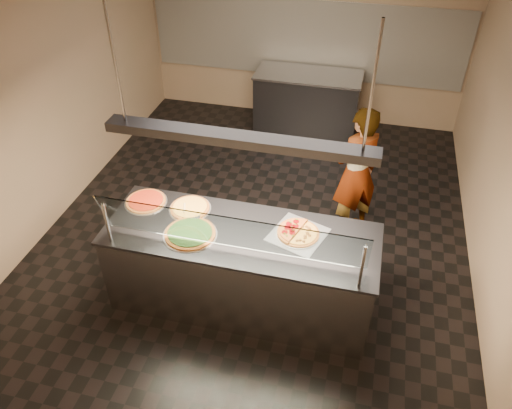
% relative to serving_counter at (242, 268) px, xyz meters
% --- Properties ---
extents(ground, '(5.00, 6.00, 0.02)m').
position_rel_serving_counter_xyz_m(ground, '(-0.12, 1.27, -0.48)').
color(ground, black).
rests_on(ground, ground).
extents(wall_back, '(5.00, 0.02, 3.00)m').
position_rel_serving_counter_xyz_m(wall_back, '(-0.12, 4.28, 1.03)').
color(wall_back, '#A18168').
rests_on(wall_back, ground).
extents(wall_front, '(5.00, 0.02, 3.00)m').
position_rel_serving_counter_xyz_m(wall_front, '(-0.12, -1.74, 1.03)').
color(wall_front, '#A18168').
rests_on(wall_front, ground).
extents(wall_left, '(0.02, 6.00, 3.00)m').
position_rel_serving_counter_xyz_m(wall_left, '(-2.63, 1.27, 1.03)').
color(wall_left, '#A18168').
rests_on(wall_left, ground).
extents(wall_right, '(0.02, 6.00, 3.00)m').
position_rel_serving_counter_xyz_m(wall_right, '(2.39, 1.27, 1.03)').
color(wall_right, '#A18168').
rests_on(wall_right, ground).
extents(tile_band, '(4.90, 0.02, 1.20)m').
position_rel_serving_counter_xyz_m(tile_band, '(-0.12, 4.25, 0.83)').
color(tile_band, silver).
rests_on(tile_band, wall_back).
extents(serving_counter, '(2.61, 0.94, 0.93)m').
position_rel_serving_counter_xyz_m(serving_counter, '(0.00, 0.00, 0.00)').
color(serving_counter, '#B7B7BC').
rests_on(serving_counter, ground).
extents(sneeze_guard, '(2.37, 0.18, 0.54)m').
position_rel_serving_counter_xyz_m(sneeze_guard, '(0.00, -0.34, 0.76)').
color(sneeze_guard, '#B7B7BC').
rests_on(sneeze_guard, serving_counter).
extents(perforated_tray, '(0.60, 0.60, 0.01)m').
position_rel_serving_counter_xyz_m(perforated_tray, '(0.53, 0.11, 0.47)').
color(perforated_tray, silver).
rests_on(perforated_tray, serving_counter).
extents(half_pizza_pepperoni, '(0.31, 0.43, 0.05)m').
position_rel_serving_counter_xyz_m(half_pizza_pepperoni, '(0.43, 0.11, 0.50)').
color(half_pizza_pepperoni, brown).
rests_on(half_pizza_pepperoni, perforated_tray).
extents(half_pizza_sausage, '(0.31, 0.43, 0.04)m').
position_rel_serving_counter_xyz_m(half_pizza_sausage, '(0.62, 0.11, 0.49)').
color(half_pizza_sausage, brown).
rests_on(half_pizza_sausage, perforated_tray).
extents(pizza_spinach, '(0.51, 0.51, 0.03)m').
position_rel_serving_counter_xyz_m(pizza_spinach, '(-0.46, -0.13, 0.48)').
color(pizza_spinach, silver).
rests_on(pizza_spinach, serving_counter).
extents(pizza_cheese, '(0.42, 0.42, 0.03)m').
position_rel_serving_counter_xyz_m(pizza_cheese, '(-0.59, 0.24, 0.48)').
color(pizza_cheese, silver).
rests_on(pizza_cheese, serving_counter).
extents(pizza_tomato, '(0.43, 0.43, 0.03)m').
position_rel_serving_counter_xyz_m(pizza_tomato, '(-1.06, 0.23, 0.48)').
color(pizza_tomato, silver).
rests_on(pizza_tomato, serving_counter).
extents(pizza_spatula, '(0.24, 0.22, 0.02)m').
position_rel_serving_counter_xyz_m(pizza_spatula, '(-0.59, 0.17, 0.49)').
color(pizza_spatula, '#B7B7BC').
rests_on(pizza_spatula, pizza_spinach).
extents(prep_table, '(1.63, 0.74, 0.93)m').
position_rel_serving_counter_xyz_m(prep_table, '(0.03, 3.82, 0.00)').
color(prep_table, '#333338').
rests_on(prep_table, ground).
extents(worker, '(0.71, 0.68, 1.64)m').
position_rel_serving_counter_xyz_m(worker, '(0.97, 1.44, 0.35)').
color(worker, '#3A3840').
rests_on(worker, ground).
extents(heat_lamp_housing, '(2.30, 0.18, 0.08)m').
position_rel_serving_counter_xyz_m(heat_lamp_housing, '(0.00, 0.00, 1.48)').
color(heat_lamp_housing, '#333338').
rests_on(heat_lamp_housing, ceiling).
extents(lamp_rod_left, '(0.02, 0.02, 1.01)m').
position_rel_serving_counter_xyz_m(lamp_rod_left, '(-1.00, 0.00, 2.03)').
color(lamp_rod_left, '#B7B7BC').
rests_on(lamp_rod_left, ceiling).
extents(lamp_rod_right, '(0.02, 0.02, 1.01)m').
position_rel_serving_counter_xyz_m(lamp_rod_right, '(1.00, 0.00, 2.03)').
color(lamp_rod_right, '#B7B7BC').
rests_on(lamp_rod_right, ceiling).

